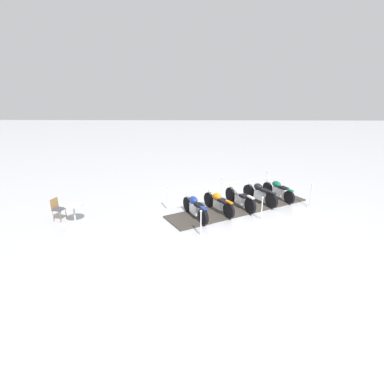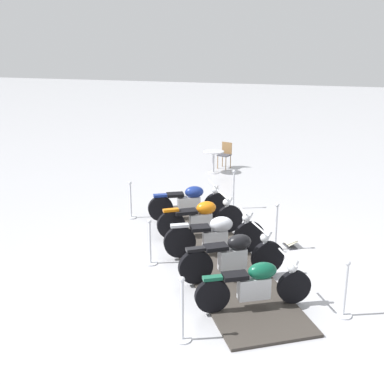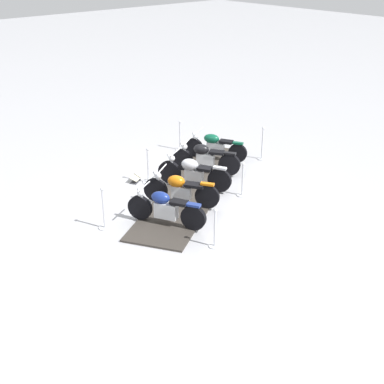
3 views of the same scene
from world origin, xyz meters
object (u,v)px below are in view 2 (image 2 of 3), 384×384
(info_placard, at_px, (290,244))
(stanchion_right_front, at_px, (345,297))
(motorcycle_black, at_px, (234,256))
(cafe_table, at_px, (213,157))
(stanchion_left_front, at_px, (182,317))
(cafe_chair_near_table, at_px, (225,153))
(motorcycle_chrome, at_px, (217,234))
(stanchion_left_mid, at_px, (150,249))
(stanchion_right_mid, at_px, (276,236))
(stanchion_left_rear, at_px, (131,205))
(motorcycle_copper, at_px, (202,216))
(stanchion_right_rear, at_px, (233,196))
(motorcycle_navy, at_px, (190,202))
(motorcycle_forest, at_px, (256,284))

(info_placard, bearing_deg, stanchion_right_front, -7.71)
(motorcycle_black, distance_m, cafe_table, 8.09)
(stanchion_left_front, relative_size, info_placard, 2.55)
(motorcycle_black, height_order, stanchion_left_front, stanchion_left_front)
(cafe_table, distance_m, cafe_chair_near_table, 0.82)
(motorcycle_chrome, height_order, stanchion_left_mid, motorcycle_chrome)
(motorcycle_chrome, xyz_separation_m, stanchion_right_mid, (1.20, 0.71, -0.19))
(stanchion_left_rear, distance_m, cafe_table, 5.13)
(stanchion_left_rear, bearing_deg, motorcycle_copper, -19.45)
(motorcycle_chrome, xyz_separation_m, stanchion_right_rear, (-0.27, 3.21, -0.15))
(motorcycle_navy, height_order, info_placard, motorcycle_navy)
(stanchion_right_mid, bearing_deg, info_placard, 40.43)
(stanchion_right_rear, relative_size, cafe_table, 1.45)
(stanchion_right_front, bearing_deg, cafe_chair_near_table, 113.80)
(stanchion_right_rear, distance_m, stanchion_left_front, 6.46)
(info_placard, height_order, cafe_table, cafe_table)
(stanchion_right_mid, bearing_deg, motorcycle_black, -110.06)
(stanchion_left_mid, relative_size, cafe_table, 1.30)
(motorcycle_black, height_order, stanchion_right_front, same)
(motorcycle_black, distance_m, stanchion_right_mid, 1.83)
(motorcycle_chrome, xyz_separation_m, info_placard, (1.51, 0.97, -0.47))
(motorcycle_chrome, distance_m, motorcycle_copper, 1.16)
(motorcycle_forest, relative_size, stanchion_left_mid, 1.90)
(motorcycle_forest, height_order, stanchion_left_rear, stanchion_left_rear)
(motorcycle_forest, xyz_separation_m, motorcycle_chrome, (-1.17, 1.99, 0.02))
(stanchion_right_front, distance_m, stanchion_left_mid, 4.07)
(stanchion_right_mid, distance_m, stanchion_left_front, 4.07)
(motorcycle_navy, distance_m, stanchion_left_front, 5.41)
(stanchion_right_mid, bearing_deg, cafe_table, 115.56)
(motorcycle_navy, relative_size, stanchion_left_mid, 1.93)
(motorcycle_forest, height_order, stanchion_right_rear, stanchion_right_rear)
(info_placard, bearing_deg, motorcycle_chrome, -87.68)
(stanchion_right_front, bearing_deg, stanchion_left_mid, 165.19)
(stanchion_left_mid, distance_m, cafe_table, 7.53)
(motorcycle_copper, relative_size, stanchion_right_front, 1.78)
(motorcycle_black, xyz_separation_m, info_placard, (0.93, 1.97, -0.46))
(motorcycle_chrome, relative_size, stanchion_right_mid, 1.85)
(motorcycle_forest, relative_size, stanchion_right_rear, 1.70)
(info_placard, bearing_deg, stanchion_left_mid, -88.77)
(stanchion_left_mid, bearing_deg, stanchion_left_front, -59.48)
(motorcycle_navy, xyz_separation_m, stanchion_left_rear, (-1.56, -0.23, -0.14))
(stanchion_left_mid, xyz_separation_m, stanchion_right_mid, (2.47, 1.45, -0.01))
(stanchion_left_rear, relative_size, cafe_chair_near_table, 1.08)
(motorcycle_copper, distance_m, stanchion_left_mid, 1.87)
(motorcycle_navy, xyz_separation_m, stanchion_right_rear, (0.91, 1.22, -0.13))
(stanchion_left_mid, distance_m, stanchion_right_rear, 4.07)
(stanchion_left_front, xyz_separation_m, cafe_chair_near_table, (-1.65, 10.79, 0.14))
(stanchion_right_rear, bearing_deg, stanchion_left_mid, -104.15)
(stanchion_right_rear, xyz_separation_m, info_placard, (1.78, -2.23, -0.31))
(motorcycle_forest, height_order, info_placard, motorcycle_forest)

